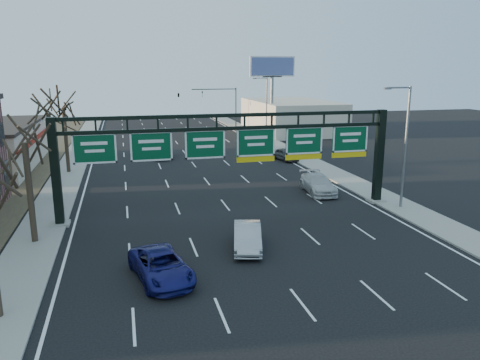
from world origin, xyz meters
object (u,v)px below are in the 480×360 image
object	(u,v)px
sign_gantry	(233,150)
car_blue_suv	(161,266)
car_silver_sedan	(247,237)
car_white_wagon	(318,184)

from	to	relation	value
sign_gantry	car_blue_suv	xyz separation A→B (m)	(-6.01, -9.90, -3.92)
sign_gantry	car_silver_sedan	bearing A→B (deg)	-96.59
car_silver_sedan	car_white_wagon	world-z (taller)	car_white_wagon
sign_gantry	car_white_wagon	size ratio (longest dim) A/B	4.73
sign_gantry	car_silver_sedan	xyz separation A→B (m)	(-0.81, -7.01, -3.90)
car_silver_sedan	car_white_wagon	size ratio (longest dim) A/B	0.85
car_silver_sedan	car_white_wagon	distance (m)	14.03
sign_gantry	car_blue_suv	bearing A→B (deg)	-121.28
car_blue_suv	car_white_wagon	size ratio (longest dim) A/B	0.98
sign_gantry	car_silver_sedan	world-z (taller)	sign_gantry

